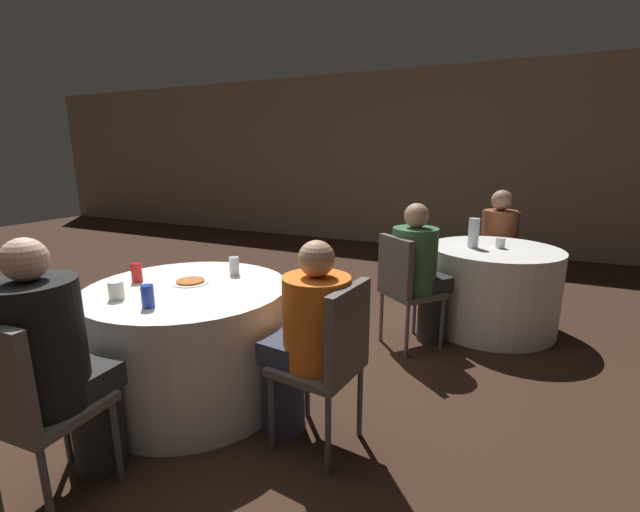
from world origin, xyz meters
TOP-DOWN VIEW (x-y plane):
  - ground_plane at (0.00, 0.00)m, footprint 16.00×16.00m
  - wall_back at (0.00, 5.20)m, footprint 16.00×0.06m
  - table_near at (0.08, 0.09)m, footprint 1.23×1.23m
  - table_far at (1.72, 2.07)m, footprint 1.10×1.10m
  - chair_near_east at (1.10, -0.02)m, footprint 0.44×0.44m
  - chair_near_south at (0.14, -0.94)m, footprint 0.42×0.43m
  - chair_far_southwest at (1.12, 1.32)m, footprint 0.56×0.56m
  - chair_far_north at (1.70, 3.04)m, footprint 0.41×0.41m
  - person_black_shirt at (0.13, -0.78)m, footprint 0.36×0.52m
  - person_green_jacket at (1.22, 1.44)m, footprint 0.47×0.49m
  - person_floral_shirt at (1.70, 2.87)m, footprint 0.34×0.51m
  - person_orange_shirt at (0.94, -0.01)m, footprint 0.51×0.36m
  - pizza_plate_near at (0.05, 0.16)m, footprint 0.23×0.23m
  - soda_can_blue at (0.15, -0.28)m, footprint 0.07×0.07m
  - soda_can_red at (-0.27, 0.03)m, footprint 0.07×0.07m
  - soda_can_silver at (0.19, 0.43)m, footprint 0.07×0.07m
  - cup_near at (-0.11, -0.26)m, footprint 0.08×0.08m
  - bottle_far at (1.54, 2.00)m, footprint 0.09×0.09m
  - cup_far at (1.75, 2.08)m, footprint 0.08×0.08m

SIDE VIEW (x-z plane):
  - ground_plane at x=0.00m, z-range 0.00..0.00m
  - table_near at x=0.08m, z-range 0.00..0.72m
  - table_far at x=1.72m, z-range 0.00..0.72m
  - chair_near_east at x=1.10m, z-range 0.09..1.00m
  - chair_near_south at x=0.14m, z-range 0.09..1.00m
  - chair_far_southwest at x=1.12m, z-range 0.09..1.00m
  - chair_far_north at x=1.70m, z-range 0.09..1.00m
  - person_orange_shirt at x=0.94m, z-range 0.01..1.12m
  - person_floral_shirt at x=1.70m, z-range 0.01..1.16m
  - person_green_jacket at x=1.22m, z-range 0.02..1.17m
  - person_black_shirt at x=0.13m, z-range 0.02..1.21m
  - pizza_plate_near at x=0.05m, z-range 0.72..0.74m
  - cup_far at x=1.75m, z-range 0.72..0.81m
  - cup_near at x=-0.11m, z-range 0.72..0.82m
  - soda_can_blue at x=0.15m, z-range 0.72..0.84m
  - soda_can_red at x=-0.27m, z-range 0.72..0.84m
  - soda_can_silver at x=0.19m, z-range 0.72..0.84m
  - bottle_far at x=1.54m, z-range 0.72..0.98m
  - wall_back at x=0.00m, z-range 0.00..2.80m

